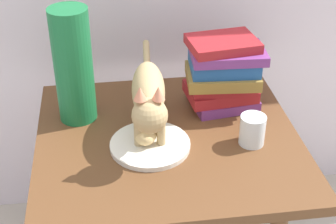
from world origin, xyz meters
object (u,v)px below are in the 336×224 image
object	(u,v)px
cat	(149,96)
book_stack	(223,74)
green_vase	(73,66)
candle_jar	(252,131)
side_table	(168,159)
plate	(150,145)
bread_roll	(145,134)

from	to	relation	value
cat	book_stack	size ratio (longest dim) A/B	2.06
cat	green_vase	xyz separation A→B (m)	(-0.20, 0.13, 0.04)
green_vase	candle_jar	world-z (taller)	green_vase
side_table	cat	world-z (taller)	cat
plate	cat	bearing A→B (deg)	85.60
bread_roll	candle_jar	bearing A→B (deg)	-4.89
green_vase	cat	bearing A→B (deg)	-33.34
side_table	plate	bearing A→B (deg)	-141.27
book_stack	side_table	bearing A→B (deg)	-142.82
plate	green_vase	bearing A→B (deg)	137.00
green_vase	plate	bearing A→B (deg)	-43.00
cat	green_vase	size ratio (longest dim) A/B	1.42
side_table	green_vase	world-z (taller)	green_vase
plate	book_stack	world-z (taller)	book_stack
cat	plate	bearing A→B (deg)	-94.40
bread_roll	green_vase	xyz separation A→B (m)	(-0.18, 0.17, 0.13)
bread_roll	cat	distance (m)	0.10
plate	cat	size ratio (longest dim) A/B	0.46
green_vase	bread_roll	bearing A→B (deg)	-43.72
plate	book_stack	xyz separation A→B (m)	(0.24, 0.18, 0.10)
book_stack	candle_jar	xyz separation A→B (m)	(0.04, -0.20, -0.07)
bread_roll	green_vase	bearing A→B (deg)	136.28
cat	candle_jar	distance (m)	0.30
cat	book_stack	xyz separation A→B (m)	(0.23, 0.13, -0.02)
bread_roll	book_stack	world-z (taller)	book_stack
bread_roll	green_vase	world-z (taller)	green_vase
cat	green_vase	distance (m)	0.24
plate	green_vase	world-z (taller)	green_vase
plate	side_table	bearing A→B (deg)	38.73
cat	candle_jar	size ratio (longest dim) A/B	5.63
book_stack	plate	bearing A→B (deg)	-142.46
book_stack	cat	bearing A→B (deg)	-150.47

